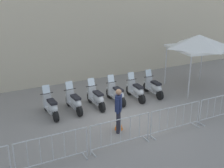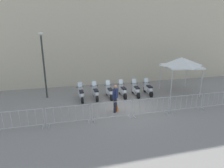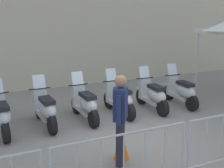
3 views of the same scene
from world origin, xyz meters
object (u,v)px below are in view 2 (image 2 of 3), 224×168
(motorcycle_2, at_px, (110,92))
(barrier_segment_2, at_px, (112,111))
(motorcycle_5, at_px, (149,89))
(street_lamp, at_px, (43,59))
(motorcycle_3, at_px, (123,91))
(barrier_segment_3, at_px, (151,107))
(barrier_segment_1, at_px, (69,115))
(canopy_tent, at_px, (181,62))
(officer_near_row_end, at_px, (115,97))
(motorcycle_4, at_px, (136,90))
(traffic_cone, at_px, (116,107))
(motorcycle_0, at_px, (81,95))
(motorcycle_1, at_px, (96,93))
(barrier_segment_0, at_px, (20,120))
(barrier_segment_5, at_px, (218,100))
(barrier_segment_4, at_px, (186,103))

(motorcycle_2, bearing_deg, barrier_segment_2, -92.29)
(motorcycle_5, xyz_separation_m, street_lamp, (-7.84, 0.15, 2.51))
(motorcycle_3, bearing_deg, barrier_segment_3, -70.97)
(barrier_segment_1, xyz_separation_m, canopy_tent, (8.22, 4.65, 1.99))
(barrier_segment_1, relative_size, officer_near_row_end, 1.30)
(motorcycle_4, height_order, traffic_cone, motorcycle_4)
(motorcycle_2, distance_m, barrier_segment_2, 3.51)
(motorcycle_0, height_order, street_lamp, street_lamp)
(motorcycle_1, bearing_deg, canopy_tent, 7.79)
(barrier_segment_0, bearing_deg, motorcycle_5, 30.39)
(motorcycle_4, bearing_deg, motorcycle_5, 9.27)
(barrier_segment_2, bearing_deg, barrier_segment_0, -171.53)
(motorcycle_5, relative_size, canopy_tent, 0.59)
(motorcycle_0, bearing_deg, motorcycle_1, 10.30)
(motorcycle_3, bearing_deg, barrier_segment_0, -142.97)
(barrier_segment_3, xyz_separation_m, barrier_segment_5, (4.66, 0.69, 0.00))
(motorcycle_2, height_order, barrier_segment_3, motorcycle_2)
(officer_near_row_end, bearing_deg, barrier_segment_1, -152.66)
(motorcycle_5, distance_m, canopy_tent, 3.36)
(motorcycle_5, distance_m, barrier_segment_0, 9.18)
(canopy_tent, bearing_deg, barrier_segment_0, -154.67)
(motorcycle_2, bearing_deg, motorcycle_0, -171.19)
(motorcycle_5, bearing_deg, motorcycle_2, -171.89)
(barrier_segment_1, bearing_deg, motorcycle_2, 57.32)
(barrier_segment_2, bearing_deg, canopy_tent, 36.15)
(officer_near_row_end, bearing_deg, barrier_segment_5, 0.32)
(motorcycle_1, xyz_separation_m, traffic_cone, (1.27, -2.17, -0.18))
(motorcycle_1, bearing_deg, motorcycle_0, -169.70)
(officer_near_row_end, distance_m, traffic_cone, 0.74)
(motorcycle_4, distance_m, barrier_segment_3, 3.44)
(officer_near_row_end, xyz_separation_m, canopy_tent, (5.60, 3.30, 1.54))
(motorcycle_1, distance_m, motorcycle_2, 1.05)
(motorcycle_3, bearing_deg, officer_near_row_end, -108.24)
(motorcycle_0, xyz_separation_m, motorcycle_1, (1.03, 0.19, 0.00))
(motorcycle_1, xyz_separation_m, barrier_segment_2, (0.90, -3.37, 0.07))
(barrier_segment_2, bearing_deg, motorcycle_5, 50.50)
(canopy_tent, bearing_deg, motorcycle_2, -172.13)
(barrier_segment_5, bearing_deg, barrier_segment_0, -171.53)
(motorcycle_3, distance_m, street_lamp, 6.30)
(barrier_segment_5, bearing_deg, motorcycle_0, 166.50)
(motorcycle_4, bearing_deg, motorcycle_2, -172.47)
(street_lamp, xyz_separation_m, traffic_cone, (4.96, -2.90, -2.69))
(motorcycle_3, distance_m, barrier_segment_3, 3.55)
(barrier_segment_3, distance_m, canopy_tent, 5.68)
(motorcycle_0, distance_m, barrier_segment_4, 7.05)
(motorcycle_1, bearing_deg, barrier_segment_5, -16.45)
(motorcycle_5, distance_m, street_lamp, 8.24)
(barrier_segment_4, height_order, traffic_cone, barrier_segment_4)
(barrier_segment_0, relative_size, street_lamp, 0.47)
(motorcycle_4, bearing_deg, officer_near_row_end, -124.90)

